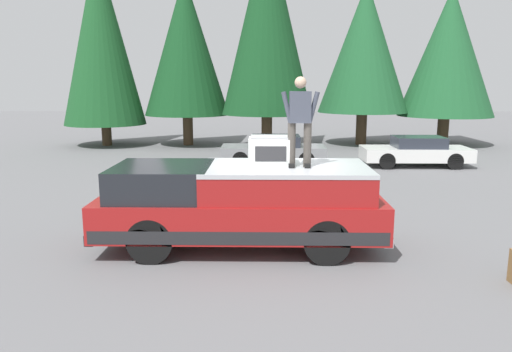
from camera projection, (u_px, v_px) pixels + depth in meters
name	position (u px, v px, depth m)	size (l,w,h in m)	color
ground_plane	(277.00, 241.00, 10.05)	(90.00, 90.00, 0.00)	slate
pickup_truck	(241.00, 205.00, 9.50)	(2.01, 5.54, 1.65)	maroon
compressor_unit	(270.00, 151.00, 9.42)	(0.65, 0.84, 0.56)	silver
person_on_truck_bed	(300.00, 119.00, 9.04)	(0.29, 0.72, 1.69)	#423D38
parked_car_white	(416.00, 151.00, 18.85)	(1.64, 4.10, 1.16)	white
parked_car_grey	(274.00, 150.00, 19.26)	(1.64, 4.10, 1.16)	gray
conifer_far_left	(449.00, 53.00, 24.50)	(4.76, 4.76, 7.93)	#4C3826
conifer_left	(365.00, 48.00, 24.58)	(4.61, 4.61, 8.19)	#4C3826
conifer_center_left	(267.00, 20.00, 22.92)	(4.39, 4.39, 10.55)	#4C3826
conifer_center_right	(186.00, 46.00, 24.40)	(4.31, 4.31, 8.49)	#4C3826
conifer_right	(101.00, 37.00, 24.12)	(4.09, 4.09, 9.78)	#4C3826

